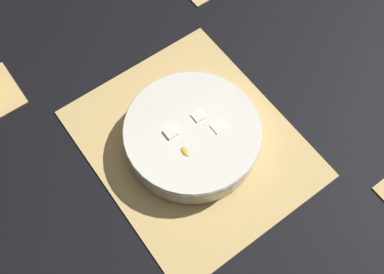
# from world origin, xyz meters

# --- Properties ---
(ground_plane) EXTENTS (6.00, 6.00, 0.00)m
(ground_plane) POSITION_xyz_m (0.00, 0.00, 0.00)
(ground_plane) COLOR black
(bamboo_mat_center) EXTENTS (0.46, 0.38, 0.01)m
(bamboo_mat_center) POSITION_xyz_m (-0.00, 0.00, 0.00)
(bamboo_mat_center) COLOR tan
(bamboo_mat_center) RESTS_ON ground_plane
(fruit_salad_bowl) EXTENTS (0.27, 0.27, 0.06)m
(fruit_salad_bowl) POSITION_xyz_m (0.00, -0.00, 0.04)
(fruit_salad_bowl) COLOR silver
(fruit_salad_bowl) RESTS_ON bamboo_mat_center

